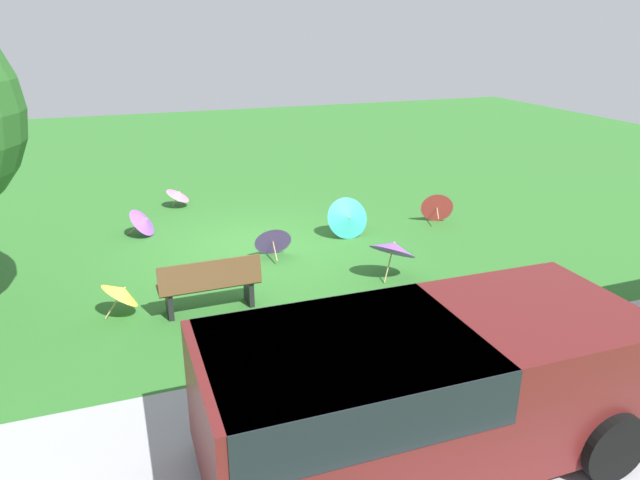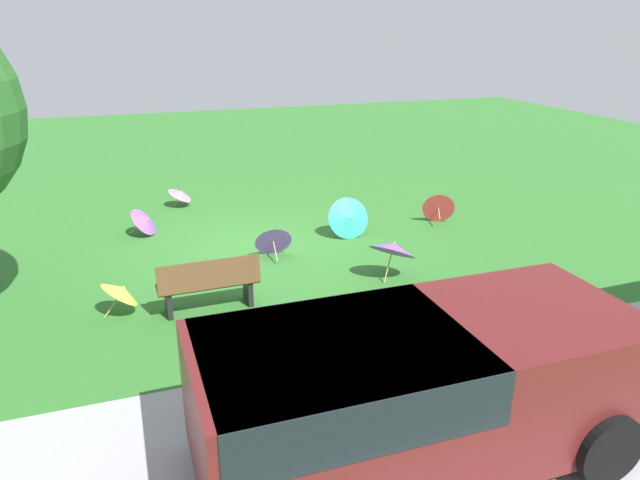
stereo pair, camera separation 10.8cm
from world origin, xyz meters
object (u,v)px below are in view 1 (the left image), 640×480
parasol_pink_0 (179,194)px  parasol_purple_3 (272,240)px  van_dark (411,383)px  parasol_purple_0 (393,247)px  park_bench (210,284)px  parasol_teal_0 (348,218)px  parasol_yellow_0 (122,292)px  parasol_red_1 (437,206)px  parasol_purple_1 (144,221)px

parasol_pink_0 → parasol_purple_3: 4.16m
parasol_pink_0 → van_dark: bearing=96.4°
parasol_purple_0 → parasol_pink_0: (3.07, -5.67, -0.24)m
parasol_purple_3 → park_bench: bearing=51.3°
park_bench → parasol_teal_0: 4.16m
parasol_purple_0 → parasol_pink_0: bearing=-61.6°
parasol_purple_0 → parasol_pink_0: 6.45m
parasol_yellow_0 → park_bench: bearing=166.0°
parasol_teal_0 → parasol_purple_3: bearing=15.6°
park_bench → parasol_purple_0: 3.32m
parasol_purple_0 → parasol_yellow_0: parasol_purple_0 is taller
parasol_teal_0 → parasol_red_1: 2.32m
parasol_purple_0 → parasol_pink_0: parasol_purple_0 is taller
parasol_purple_0 → van_dark: bearing=65.6°
parasol_purple_1 → parasol_red_1: parasol_red_1 is taller
parasol_purple_0 → parasol_red_1: parasol_purple_0 is taller
parasol_red_1 → parasol_purple_3: parasol_red_1 is taller
parasol_purple_3 → parasol_purple_1: bearing=-42.4°
parasol_purple_0 → parasol_yellow_0: size_ratio=1.59×
van_dark → parasol_purple_3: bearing=-91.8°
parasol_pink_0 → parasol_teal_0: bearing=132.2°
parasol_teal_0 → parasol_purple_3: (1.81, 0.51, -0.09)m
parasol_purple_0 → park_bench: bearing=3.8°
parasol_pink_0 → parasol_red_1: size_ratio=0.93×
parasol_purple_1 → van_dark: bearing=104.4°
parasol_red_1 → parasol_yellow_0: (6.98, 2.40, 0.03)m
van_dark → parasol_purple_0: van_dark is taller
parasol_purple_1 → parasol_yellow_0: size_ratio=1.14×
park_bench → parasol_yellow_0: (1.31, -0.33, -0.07)m
park_bench → parasol_purple_0: size_ratio=1.37×
parasol_purple_3 → van_dark: bearing=88.2°
parasol_purple_0 → parasol_purple_1: (4.03, -3.79, -0.24)m
park_bench → parasol_yellow_0: bearing=-14.0°
parasol_teal_0 → parasol_red_1: (-2.30, -0.28, -0.06)m
parasol_red_1 → parasol_teal_0: bearing=7.0°
park_bench → parasol_pink_0: (-0.24, -5.89, -0.13)m
park_bench → parasol_teal_0: park_bench is taller
van_dark → park_bench: size_ratio=2.86×
parasol_purple_3 → parasol_teal_0: bearing=-164.4°
parasol_teal_0 → van_dark: bearing=72.9°
parasol_teal_0 → parasol_purple_3: parasol_teal_0 is taller
van_dark → parasol_pink_0: 10.04m
van_dark → parasol_red_1: size_ratio=5.64×
park_bench → parasol_purple_0: park_bench is taller
parasol_purple_1 → parasol_purple_0: bearing=136.8°
parasol_pink_0 → parasol_yellow_0: (1.55, 5.56, 0.06)m
van_dark → parasol_purple_0: size_ratio=3.92×
parasol_purple_0 → parasol_yellow_0: 4.63m
van_dark → parasol_teal_0: van_dark is taller
parasol_purple_1 → park_bench: bearing=100.2°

